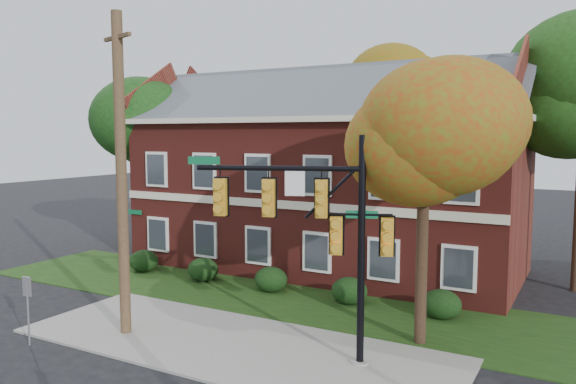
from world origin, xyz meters
The scene contains 15 objects.
ground centered at (0.00, 0.00, 0.00)m, with size 120.00×120.00×0.00m, color black.
sidewalk centered at (0.00, 1.00, 0.04)m, with size 14.00×5.00×0.08m, color gray.
grass_strip centered at (0.00, 6.00, 0.02)m, with size 30.00×6.00×0.04m, color #193811.
apartment_building centered at (-2.00, 11.95, 4.99)m, with size 18.80×8.80×9.74m.
hedge_far_left centered at (-9.00, 6.70, 0.53)m, with size 1.40×1.26×1.05m, color black.
hedge_left centered at (-5.50, 6.70, 0.53)m, with size 1.40×1.26×1.05m, color black.
hedge_center centered at (-2.00, 6.70, 0.53)m, with size 1.40×1.26×1.05m, color black.
hedge_right centered at (1.50, 6.70, 0.53)m, with size 1.40×1.26×1.05m, color black.
hedge_far_right centered at (5.00, 6.70, 0.53)m, with size 1.40×1.26×1.05m, color black.
tree_near_right centered at (5.22, 3.87, 6.67)m, with size 4.50×4.25×8.58m.
tree_left_rear centered at (-11.73, 10.84, 6.68)m, with size 5.40×5.10×8.88m.
tree_far_rear centered at (-0.66, 19.79, 8.84)m, with size 6.84×6.46×11.52m.
traffic_signal centered at (2.91, 1.09, 4.02)m, with size 5.48×2.20×6.48m.
utility_pole centered at (-3.61, 0.17, 5.22)m, with size 1.56×0.59×10.28m.
sign_post centered at (-5.50, -2.00, 1.47)m, with size 0.32×0.08×2.16m.
Camera 1 is at (9.59, -12.77, 6.49)m, focal length 35.00 mm.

